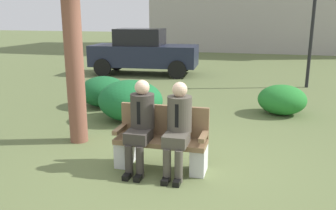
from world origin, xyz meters
The scene contains 9 objects.
ground_plane centered at (0.00, 0.00, 0.00)m, with size 80.00×80.00×0.00m, color #5D6A3E.
park_bench centered at (-0.19, -0.10, 0.39)m, with size 1.31×0.44×0.90m.
seated_man_left centered at (-0.46, -0.22, 0.72)m, with size 0.34×0.72×1.29m.
seated_man_right centered at (0.08, -0.22, 0.72)m, with size 0.34×0.72×1.28m.
shrub_near_bench centered at (-1.47, 2.03, 0.43)m, with size 1.36×1.25×0.85m, color #1A6632.
shrub_mid_lawn centered at (1.63, 3.32, 0.33)m, with size 1.06×0.97×0.66m, color #247A2C.
shrub_far_lawn centered at (-2.52, 2.97, 0.37)m, with size 1.17×1.07×0.73m, color #1A5E2E.
parked_car_near centered at (-3.13, 7.80, 0.84)m, with size 4.00×1.93×1.68m.
street_lamp centered at (2.53, 6.69, 2.04)m, with size 0.24×0.24×3.29m.
Camera 1 is at (1.12, -4.70, 2.16)m, focal length 37.66 mm.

